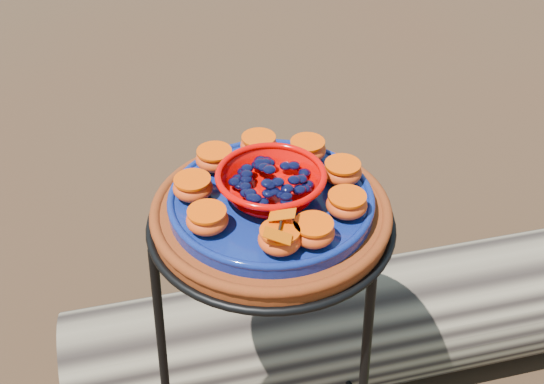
% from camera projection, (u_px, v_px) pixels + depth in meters
% --- Properties ---
extents(plant_stand, '(0.44, 0.44, 0.70)m').
position_uv_depth(plant_stand, '(271.00, 360.00, 1.32)').
color(plant_stand, black).
rests_on(plant_stand, ground).
extents(terracotta_saucer, '(0.38, 0.38, 0.03)m').
position_uv_depth(terracotta_saucer, '(271.00, 215.00, 1.09)').
color(terracotta_saucer, '#522509').
rests_on(terracotta_saucer, plant_stand).
extents(cobalt_plate, '(0.33, 0.33, 0.02)m').
position_uv_depth(cobalt_plate, '(271.00, 202.00, 1.08)').
color(cobalt_plate, '#080E4D').
rests_on(cobalt_plate, terracotta_saucer).
extents(red_bowl, '(0.16, 0.16, 0.05)m').
position_uv_depth(red_bowl, '(271.00, 185.00, 1.06)').
color(red_bowl, '#CA0200').
rests_on(red_bowl, cobalt_plate).
extents(glass_gems, '(0.13, 0.13, 0.02)m').
position_uv_depth(glass_gems, '(271.00, 168.00, 1.04)').
color(glass_gems, black).
rests_on(glass_gems, red_bowl).
extents(orange_half_0, '(0.06, 0.06, 0.03)m').
position_uv_depth(orange_half_0, '(280.00, 239.00, 0.97)').
color(orange_half_0, red).
rests_on(orange_half_0, cobalt_plate).
extents(orange_half_1, '(0.06, 0.06, 0.03)m').
position_uv_depth(orange_half_1, '(313.00, 232.00, 0.98)').
color(orange_half_1, red).
rests_on(orange_half_1, cobalt_plate).
extents(orange_half_2, '(0.06, 0.06, 0.03)m').
position_uv_depth(orange_half_2, '(347.00, 204.00, 1.03)').
color(orange_half_2, red).
rests_on(orange_half_2, cobalt_plate).
extents(orange_half_3, '(0.06, 0.06, 0.03)m').
position_uv_depth(orange_half_3, '(342.00, 172.00, 1.09)').
color(orange_half_3, red).
rests_on(orange_half_3, cobalt_plate).
extents(orange_half_4, '(0.06, 0.06, 0.03)m').
position_uv_depth(orange_half_4, '(307.00, 150.00, 1.15)').
color(orange_half_4, red).
rests_on(orange_half_4, cobalt_plate).
extents(orange_half_5, '(0.06, 0.06, 0.03)m').
position_uv_depth(orange_half_5, '(259.00, 145.00, 1.16)').
color(orange_half_5, red).
rests_on(orange_half_5, cobalt_plate).
extents(orange_half_6, '(0.06, 0.06, 0.03)m').
position_uv_depth(orange_half_6, '(215.00, 159.00, 1.12)').
color(orange_half_6, red).
rests_on(orange_half_6, cobalt_plate).
extents(orange_half_7, '(0.06, 0.06, 0.03)m').
position_uv_depth(orange_half_7, '(193.00, 188.00, 1.06)').
color(orange_half_7, red).
rests_on(orange_half_7, cobalt_plate).
extents(orange_half_8, '(0.06, 0.06, 0.03)m').
position_uv_depth(orange_half_8, '(207.00, 220.00, 1.00)').
color(orange_half_8, red).
rests_on(orange_half_8, cobalt_plate).
extents(butterfly, '(0.08, 0.05, 0.01)m').
position_uv_depth(butterfly, '(280.00, 226.00, 0.95)').
color(butterfly, '#BA4200').
rests_on(butterfly, orange_half_0).
extents(driftwood_log, '(1.66, 1.05, 0.30)m').
position_uv_depth(driftwood_log, '(409.00, 315.00, 1.67)').
color(driftwood_log, black).
rests_on(driftwood_log, ground).
extents(foliage_left, '(0.26, 0.26, 0.13)m').
position_uv_depth(foliage_left, '(175.00, 358.00, 1.68)').
color(foliage_left, '#1B4412').
rests_on(foliage_left, ground).
extents(foliage_back, '(0.32, 0.32, 0.16)m').
position_uv_depth(foliage_back, '(248.00, 290.00, 1.84)').
color(foliage_back, '#1B4412').
rests_on(foliage_back, ground).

